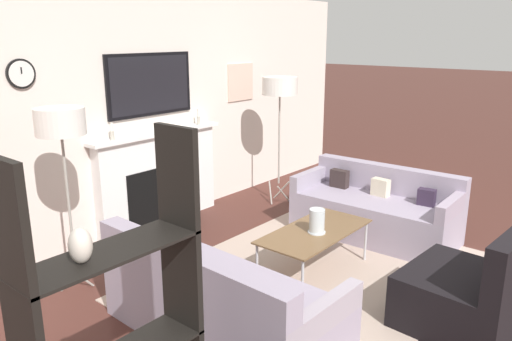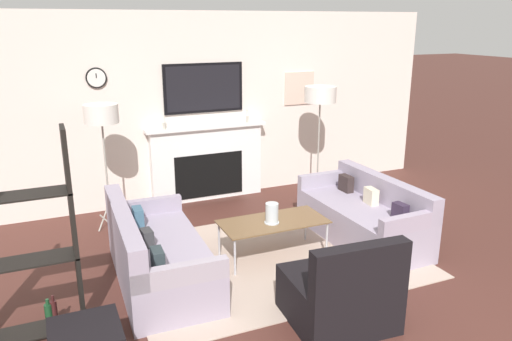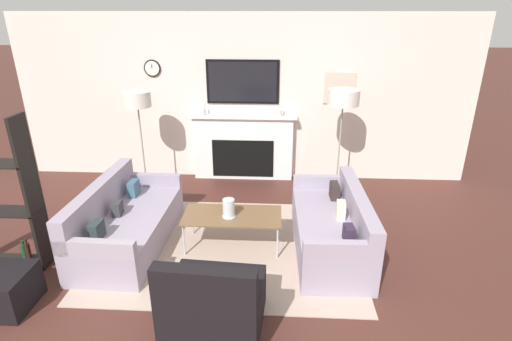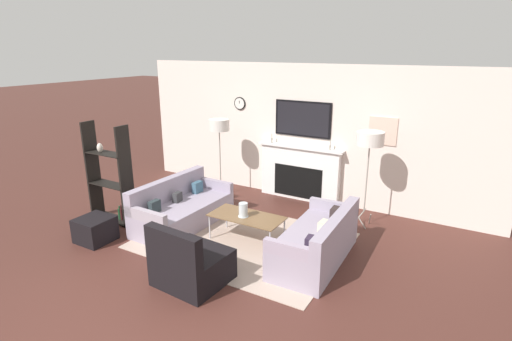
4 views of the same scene
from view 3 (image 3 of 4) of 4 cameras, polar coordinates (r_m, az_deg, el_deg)
The scene contains 10 objects.
fireplace_wall at distance 6.68m, azimuth -1.82°, elevation 8.98°, with size 7.48×0.28×2.70m.
area_rug at distance 5.05m, azimuth -3.92°, elevation -10.75°, with size 3.14×2.35×0.01m.
couch_left at distance 5.21m, azimuth -18.13°, elevation -7.30°, with size 0.90×1.86×0.80m.
couch_right at distance 4.92m, azimuth 10.85°, elevation -8.26°, with size 0.83×1.77×0.76m.
armchair at distance 3.79m, azimuth -6.04°, elevation -18.56°, with size 0.90×0.86×0.87m.
coffee_table at distance 4.86m, azimuth -3.41°, elevation -6.63°, with size 1.18×0.57×0.43m.
hurricane_candle at distance 4.77m, azimuth -3.92°, elevation -5.51°, with size 0.16×0.16×0.23m.
floor_lamp_left at distance 6.25m, azimuth -16.62°, elevation 9.52°, with size 0.41×0.41×1.62m.
floor_lamp_right at distance 5.95m, azimuth 12.38°, elevation 9.96°, with size 0.45×0.45×1.68m.
ottoman at distance 4.75m, azimuth -32.33°, elevation -14.24°, with size 0.52×0.52×0.39m.
Camera 3 is at (0.57, -1.85, 2.75)m, focal length 28.00 mm.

